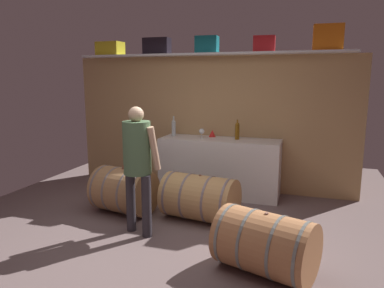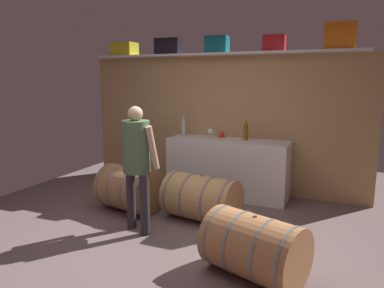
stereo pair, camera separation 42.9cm
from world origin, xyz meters
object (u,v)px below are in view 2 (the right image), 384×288
(wine_bottle_clear, at_px, (184,127))
(wine_bottle_amber, at_px, (246,131))
(toolcase_teal, at_px, (217,45))
(toolcase_red, at_px, (274,43))
(work_cabinet, at_px, (228,168))
(red_funnel, at_px, (222,134))
(wine_barrel_near, at_px, (129,188))
(wine_barrel_far, at_px, (202,198))
(toolcase_orange, at_px, (340,36))
(tasting_cup, at_px, (131,165))
(toolcase_yellow, at_px, (124,49))
(wine_glass, at_px, (210,132))
(wine_barrel_flank, at_px, (254,247))
(toolcase_black, at_px, (168,46))
(winemaker_pouring, at_px, (137,156))

(wine_bottle_clear, bearing_deg, wine_bottle_amber, -1.78)
(toolcase_teal, height_order, toolcase_red, toolcase_teal)
(work_cabinet, relative_size, red_funnel, 16.76)
(wine_barrel_near, bearing_deg, wine_barrel_far, 14.30)
(toolcase_red, bearing_deg, toolcase_orange, -3.24)
(wine_bottle_amber, distance_m, tasting_cup, 1.81)
(toolcase_yellow, xyz_separation_m, toolcase_teal, (1.72, 0.00, 0.02))
(wine_bottle_amber, xyz_separation_m, wine_glass, (-0.55, -0.07, -0.03))
(toolcase_yellow, distance_m, wine_bottle_amber, 2.60)
(wine_bottle_amber, height_order, wine_barrel_flank, wine_bottle_amber)
(wine_glass, distance_m, wine_barrel_far, 1.33)
(toolcase_yellow, xyz_separation_m, wine_barrel_flank, (2.97, -2.38, -2.02))
(toolcase_yellow, height_order, toolcase_orange, toolcase_orange)
(wine_bottle_clear, distance_m, tasting_cup, 1.34)
(wine_barrel_far, relative_size, wine_barrel_flank, 0.99)
(toolcase_teal, bearing_deg, toolcase_black, 177.13)
(wine_barrel_far, xyz_separation_m, wine_barrel_flank, (0.96, -1.07, -0.00))
(toolcase_yellow, relative_size, tasting_cup, 5.87)
(toolcase_orange, relative_size, wine_bottle_clear, 1.24)
(wine_bottle_amber, bearing_deg, toolcase_yellow, 176.18)
(wine_bottle_clear, distance_m, winemaker_pouring, 1.84)
(work_cabinet, bearing_deg, wine_glass, -177.29)
(toolcase_yellow, distance_m, tasting_cup, 2.38)
(wine_glass, relative_size, wine_barrel_far, 0.15)
(wine_bottle_amber, xyz_separation_m, tasting_cup, (-1.28, -1.23, -0.38))
(toolcase_yellow, xyz_separation_m, wine_bottle_amber, (2.26, -0.15, -1.29))
(toolcase_orange, bearing_deg, wine_bottle_amber, -173.99)
(toolcase_teal, bearing_deg, wine_bottle_clear, -170.25)
(toolcase_black, distance_m, winemaker_pouring, 2.46)
(wine_bottle_clear, relative_size, wine_barrel_near, 0.37)
(toolcase_teal, xyz_separation_m, work_cabinet, (0.28, -0.21, -1.89))
(tasting_cup, bearing_deg, work_cabinet, 49.08)
(toolcase_teal, relative_size, wine_bottle_clear, 1.06)
(wine_bottle_clear, height_order, wine_barrel_far, wine_bottle_clear)
(winemaker_pouring, bearing_deg, wine_glass, 102.35)
(wine_glass, height_order, winemaker_pouring, winemaker_pouring)
(toolcase_black, distance_m, wine_bottle_amber, 1.91)
(work_cabinet, xyz_separation_m, tasting_cup, (-1.02, -1.17, 0.20))
(work_cabinet, bearing_deg, toolcase_yellow, 174.12)
(toolcase_black, distance_m, wine_barrel_far, 2.68)
(toolcase_black, bearing_deg, tasting_cup, -86.80)
(toolcase_black, relative_size, wine_glass, 2.76)
(wine_barrel_far, bearing_deg, red_funnel, 106.44)
(wine_bottle_amber, bearing_deg, wine_bottle_clear, 178.22)
(toolcase_black, bearing_deg, wine_barrel_far, -50.41)
(toolcase_red, distance_m, wine_bottle_clear, 1.92)
(wine_barrel_near, bearing_deg, toolcase_yellow, 134.97)
(winemaker_pouring, bearing_deg, wine_bottle_clear, 118.85)
(red_funnel, distance_m, winemaker_pouring, 1.94)
(wine_glass, xyz_separation_m, wine_barrel_far, (0.30, -1.09, -0.70))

